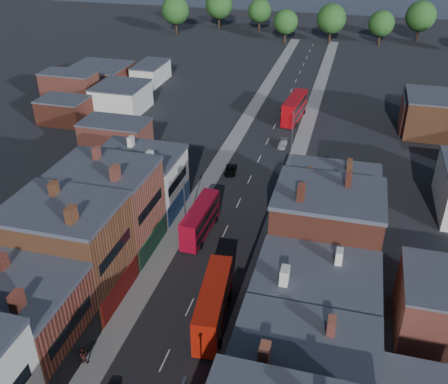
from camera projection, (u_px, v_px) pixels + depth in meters
The scene contains 12 objects.
pavement_west at pixel (216, 169), 87.34m from camera, with size 3.00×200.00×0.12m, color gray.
pavement_east at pixel (290, 178), 84.41m from camera, with size 3.00×200.00×0.12m, color gray.
lamp_post_2 at pixel (185, 205), 68.00m from camera, with size 0.25×0.70×8.12m.
lamp_post_3 at pixel (292, 130), 90.74m from camera, with size 0.25×0.70×8.12m.
bus_0 at pixel (200, 219), 69.10m from camera, with size 2.90×10.44×4.47m.
bus_1 at pixel (213, 304), 54.20m from camera, with size 3.78×11.58×4.91m.
bus_2 at pixel (294, 108), 105.94m from camera, with size 3.91×12.19×5.17m.
car_1 at pixel (212, 331), 53.35m from camera, with size 1.41×4.04×1.33m, color #121F50.
car_2 at pixel (230, 170), 85.89m from camera, with size 1.90×4.11×1.14m, color black.
car_3 at pixel (283, 144), 95.34m from camera, with size 1.53×3.76×1.09m, color silver.
ped_1 at pixel (84, 355), 49.99m from camera, with size 0.94×0.52×1.93m, color #3B1817.
ped_3 at pixel (247, 314), 55.22m from camera, with size 0.94×0.43×1.60m, color #59554D.
Camera 1 is at (15.04, -24.58, 40.30)m, focal length 40.00 mm.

